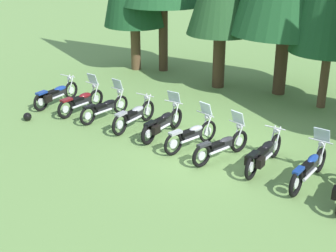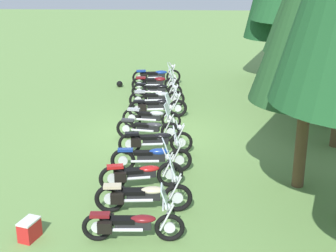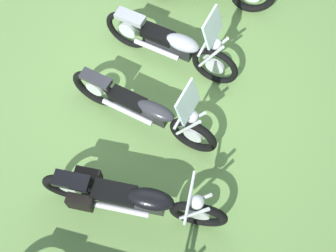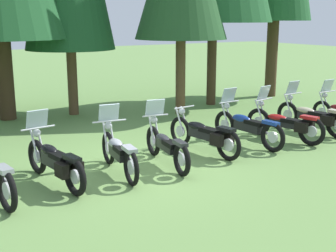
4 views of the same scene
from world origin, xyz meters
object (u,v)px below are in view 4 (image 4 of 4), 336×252
at_px(motorcycle_4, 55,161).
at_px(motorcycle_5, 118,151).
at_px(motorcycle_6, 166,145).
at_px(motorcycle_8, 247,126).
at_px(motorcycle_7, 204,134).
at_px(motorcycle_9, 285,123).
at_px(motorcycle_10, 313,116).

relative_size(motorcycle_4, motorcycle_5, 1.06).
height_order(motorcycle_6, motorcycle_8, motorcycle_8).
relative_size(motorcycle_7, motorcycle_9, 1.04).
xyz_separation_m(motorcycle_6, motorcycle_9, (3.73, 0.09, 0.02)).
distance_m(motorcycle_4, motorcycle_9, 6.18).
xyz_separation_m(motorcycle_5, motorcycle_10, (6.14, 0.25, -0.00)).
height_order(motorcycle_5, motorcycle_7, motorcycle_5).
distance_m(motorcycle_5, motorcycle_8, 3.76).
distance_m(motorcycle_6, motorcycle_8, 2.63).
height_order(motorcycle_9, motorcycle_10, motorcycle_10).
relative_size(motorcycle_8, motorcycle_9, 1.05).
bearing_deg(motorcycle_10, motorcycle_8, 83.94).
xyz_separation_m(motorcycle_7, motorcycle_9, (2.49, -0.18, 0.00)).
bearing_deg(motorcycle_4, motorcycle_9, -97.82).
distance_m(motorcycle_4, motorcycle_8, 5.06).
xyz_separation_m(motorcycle_4, motorcycle_6, (2.45, -0.10, -0.02)).
relative_size(motorcycle_4, motorcycle_9, 1.01).
distance_m(motorcycle_8, motorcycle_9, 1.15).
distance_m(motorcycle_7, motorcycle_8, 1.37).
bearing_deg(motorcycle_8, motorcycle_4, 88.20).
relative_size(motorcycle_5, motorcycle_10, 0.90).
xyz_separation_m(motorcycle_7, motorcycle_8, (1.37, 0.05, 0.01)).
height_order(motorcycle_5, motorcycle_6, motorcycle_5).
xyz_separation_m(motorcycle_9, motorcycle_10, (1.27, 0.18, 0.01)).
xyz_separation_m(motorcycle_6, motorcycle_10, (5.00, 0.27, 0.03)).
height_order(motorcycle_8, motorcycle_9, motorcycle_9).
relative_size(motorcycle_4, motorcycle_7, 0.97).
bearing_deg(motorcycle_6, motorcycle_4, 96.50).
relative_size(motorcycle_6, motorcycle_8, 0.95).
height_order(motorcycle_4, motorcycle_10, motorcycle_10).
distance_m(motorcycle_6, motorcycle_10, 5.01).
distance_m(motorcycle_5, motorcycle_10, 6.15).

